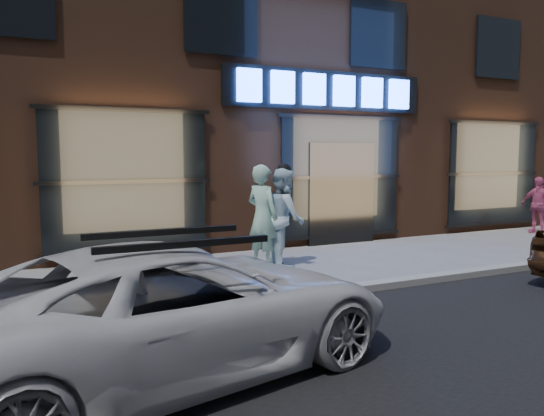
{
  "coord_description": "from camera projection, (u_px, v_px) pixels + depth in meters",
  "views": [
    {
      "loc": [
        -6.94,
        -6.7,
        2.14
      ],
      "look_at": [
        -2.95,
        1.6,
        1.2
      ],
      "focal_mm": 35.0,
      "sensor_mm": 36.0,
      "label": 1
    }
  ],
  "objects": [
    {
      "name": "ground",
      "position": [
        465.0,
        277.0,
        9.21
      ],
      "size": [
        90.0,
        90.0,
        0.0
      ],
      "primitive_type": "plane",
      "color": "slate",
      "rests_on": "ground"
    },
    {
      "name": "curb",
      "position": [
        465.0,
        274.0,
        9.21
      ],
      "size": [
        60.0,
        0.25,
        0.12
      ],
      "primitive_type": "cube",
      "color": "gray",
      "rests_on": "ground"
    },
    {
      "name": "storefront_building",
      "position": [
        269.0,
        53.0,
        15.86
      ],
      "size": [
        30.2,
        8.28,
        10.3
      ],
      "color": "#54301E",
      "rests_on": "ground"
    },
    {
      "name": "man_bowtie",
      "position": [
        262.0,
        216.0,
        9.96
      ],
      "size": [
        0.69,
        0.83,
        1.94
      ],
      "primitive_type": "imported",
      "rotation": [
        0.0,
        0.0,
        1.95
      ],
      "color": "#A2D5C1",
      "rests_on": "ground"
    },
    {
      "name": "man_cap",
      "position": [
        284.0,
        217.0,
        10.09
      ],
      "size": [
        0.89,
        1.05,
        1.88
      ],
      "primitive_type": "imported",
      "rotation": [
        0.0,
        0.0,
        1.36
      ],
      "color": "white",
      "rests_on": "ground"
    },
    {
      "name": "passerby",
      "position": [
        538.0,
        205.0,
        14.29
      ],
      "size": [
        0.52,
        0.95,
        1.53
      ],
      "primitive_type": "imported",
      "rotation": [
        0.0,
        0.0,
        -1.4
      ],
      "color": "#CF5583",
      "rests_on": "ground"
    },
    {
      "name": "white_suv",
      "position": [
        175.0,
        308.0,
        5.15
      ],
      "size": [
        5.0,
        3.1,
        1.29
      ],
      "primitive_type": "imported",
      "rotation": [
        0.0,
        0.0,
        1.79
      ],
      "color": "silver",
      "rests_on": "ground"
    }
  ]
}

